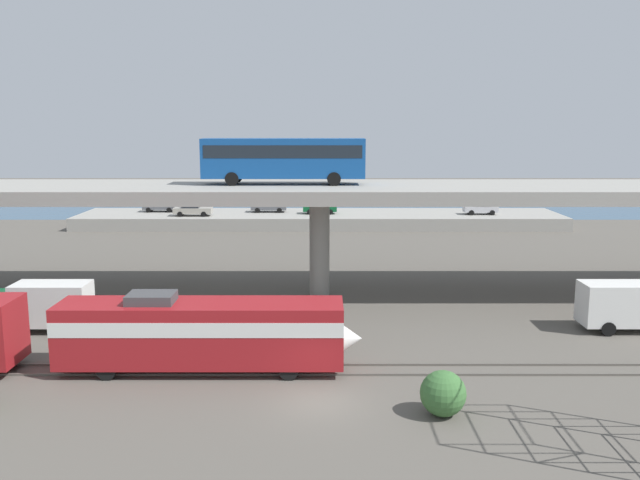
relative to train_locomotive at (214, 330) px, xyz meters
The scene contains 16 objects.
ground_plane 7.08m from the train_locomotive, 36.47° to the right, with size 260.00×260.00×0.00m, color #565149.
rail_strip_near 5.86m from the train_locomotive, ahead, with size 110.00×0.12×0.12m, color #59544C.
rail_strip_far 5.86m from the train_locomotive, ahead, with size 110.00×0.12×0.12m, color #59544C.
train_locomotive is the anchor object (origin of this frame).
highway_overpass 17.74m from the train_locomotive, 71.31° to the left, with size 96.00×10.45×8.30m.
transit_bus_on_overpass 18.67m from the train_locomotive, 80.65° to the left, with size 12.00×2.68×3.40m.
service_truck_west 25.86m from the train_locomotive, 15.51° to the left, with size 6.80×2.46×3.04m.
service_truck_east 13.96m from the train_locomotive, 150.27° to the left, with size 6.80×2.46×3.04m.
pier_parking_lot 51.31m from the train_locomotive, 83.94° to the left, with size 60.57×10.58×1.56m, color gray.
parked_car_0 56.03m from the train_locomotive, 62.84° to the left, with size 4.16×1.82×1.50m.
parked_car_1 50.82m from the train_locomotive, 83.91° to the left, with size 4.23×1.86×1.50m.
parked_car_2 54.62m from the train_locomotive, 106.09° to the left, with size 4.28×1.89×1.50m.
parked_car_3 52.15m from the train_locomotive, 91.20° to the left, with size 4.51×1.94×1.50m.
parked_car_4 49.56m from the train_locomotive, 101.93° to the left, with size 4.67×1.89×1.50m.
harbor_water 74.23m from the train_locomotive, 85.82° to the left, with size 140.00×36.00×0.01m, color #2D5170.
shrub_right 12.24m from the train_locomotive, 26.71° to the right, with size 2.05×2.05×2.05m, color #3A6934.
Camera 1 is at (0.04, -29.53, 12.79)m, focal length 37.71 mm.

